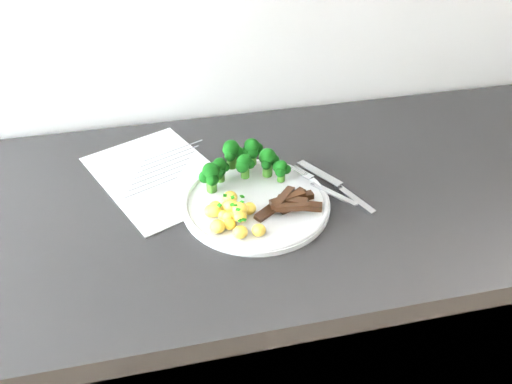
% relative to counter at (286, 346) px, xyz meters
% --- Properties ---
extents(counter, '(2.38, 0.59, 0.89)m').
position_rel_counter_xyz_m(counter, '(0.00, 0.00, 0.00)').
color(counter, black).
rests_on(counter, ground).
extents(recipe_paper, '(0.30, 0.34, 0.00)m').
position_rel_counter_xyz_m(recipe_paper, '(-0.23, 0.10, 0.45)').
color(recipe_paper, white).
rests_on(recipe_paper, counter).
extents(plate, '(0.26, 0.26, 0.01)m').
position_rel_counter_xyz_m(plate, '(-0.08, -0.02, 0.45)').
color(plate, white).
rests_on(plate, counter).
extents(broccoli, '(0.17, 0.10, 0.07)m').
position_rel_counter_xyz_m(broccoli, '(-0.09, 0.05, 0.49)').
color(broccoli, '#306719').
rests_on(broccoli, plate).
extents(potatoes, '(0.09, 0.11, 0.04)m').
position_rel_counter_xyz_m(potatoes, '(-0.13, -0.06, 0.47)').
color(potatoes, '#FFCD55').
rests_on(potatoes, plate).
extents(beef_strips, '(0.12, 0.07, 0.03)m').
position_rel_counter_xyz_m(beef_strips, '(-0.02, -0.05, 0.47)').
color(beef_strips, black).
rests_on(beef_strips, plate).
extents(fork, '(0.08, 0.14, 0.01)m').
position_rel_counter_xyz_m(fork, '(0.05, -0.02, 0.46)').
color(fork, silver).
rests_on(fork, plate).
extents(knife, '(0.09, 0.18, 0.02)m').
position_rel_counter_xyz_m(knife, '(0.08, -0.03, 0.45)').
color(knife, silver).
rests_on(knife, plate).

